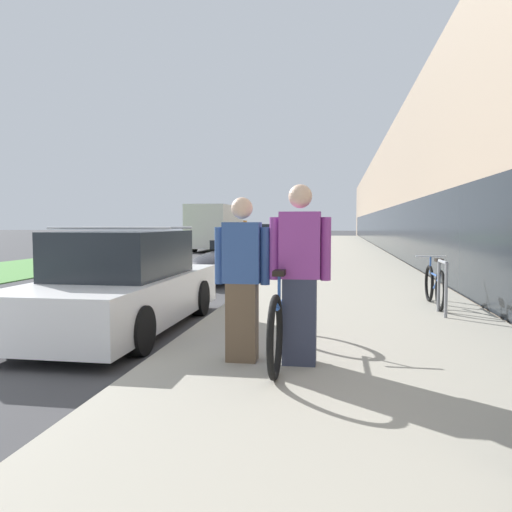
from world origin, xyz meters
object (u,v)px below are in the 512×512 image
Objects in this scene: bike_rack_hoop at (442,282)px; cruiser_bike_nearest at (435,285)px; tandem_bicycle at (285,317)px; moving_truck at (218,228)px; person_bystander at (242,279)px; person_rider at (300,274)px; parked_sedan_far at (254,246)px; parked_sedan_curbside at (124,286)px; vintage_roadster_curbside at (225,263)px.

bike_rack_hoop is 0.84m from cruiser_bike_nearest.
tandem_bicycle is 0.33× the size of moving_truck.
tandem_bicycle is at bearing 34.72° from person_bystander.
person_rider reaches higher than parked_sedan_far.
bike_rack_hoop is at bearing -66.04° from parked_sedan_far.
cruiser_bike_nearest is at bearing -66.57° from moving_truck.
parked_sedan_curbside is (-2.14, 1.90, -0.34)m from person_bystander.
parked_sedan_far reaches higher than vintage_roadster_curbside.
moving_truck is at bearing 112.50° from bike_rack_hoop.
tandem_bicycle is at bearing -121.38° from cruiser_bike_nearest.
tandem_bicycle reaches higher than vintage_roadster_curbside.
moving_truck is at bearing 105.49° from person_rider.
tandem_bicycle is 4.23m from cruiser_bike_nearest.
bike_rack_hoop is 4.86m from parked_sedan_curbside.
person_rider is 0.43× the size of vintage_roadster_curbside.
tandem_bicycle is 0.61m from person_rider.
parked_sedan_far is at bearing 113.96° from bike_rack_hoop.
person_rider is at bearing -74.51° from moving_truck.
person_rider reaches higher than parked_sedan_curbside.
parked_sedan_far reaches higher than parked_sedan_curbside.
person_bystander is 8.67m from vintage_roadster_curbside.
person_bystander is 4.02m from bike_rack_hoop.
person_rider reaches higher than person_bystander.
person_rider is 3.69m from bike_rack_hoop.
parked_sedan_curbside is at bearing -157.27° from cruiser_bike_nearest.
parked_sedan_curbside is 6.50m from vintage_roadster_curbside.
person_rider is at bearing -59.06° from tandem_bicycle.
bike_rack_hoop is 0.20× the size of vintage_roadster_curbside.
person_bystander reaches higher than cruiser_bike_nearest.
parked_sedan_far reaches higher than tandem_bicycle.
tandem_bicycle is 13.69m from parked_sedan_far.
moving_truck reaches higher than vintage_roadster_curbside.
bike_rack_hoop is 0.11× the size of moving_truck.
tandem_bicycle is 1.48× the size of person_bystander.
parked_sedan_curbside reaches higher than cruiser_bike_nearest.
bike_rack_hoop is 7.09m from vintage_roadster_curbside.
cruiser_bike_nearest is at bearing -43.68° from vintage_roadster_curbside.
cruiser_bike_nearest is 5.16m from parked_sedan_curbside.
vintage_roadster_curbside is 15.90m from moving_truck.
bike_rack_hoop is at bearing 13.91° from parked_sedan_curbside.
person_rider is 0.24× the size of moving_truck.
tandem_bicycle is 0.59× the size of parked_sedan_far.
person_bystander is 2.89m from parked_sedan_curbside.
person_rider reaches higher than vintage_roadster_curbside.
person_bystander is at bearing -129.96° from bike_rack_hoop.
person_bystander reaches higher than vintage_roadster_curbside.
cruiser_bike_nearest is (2.02, 3.91, -0.55)m from person_rider.
parked_sedan_far is (-2.75, 13.74, -0.36)m from person_rider.
vintage_roadster_curbside is (-4.68, 5.33, -0.19)m from bike_rack_hoop.
parked_sedan_curbside reaches higher than tandem_bicycle.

